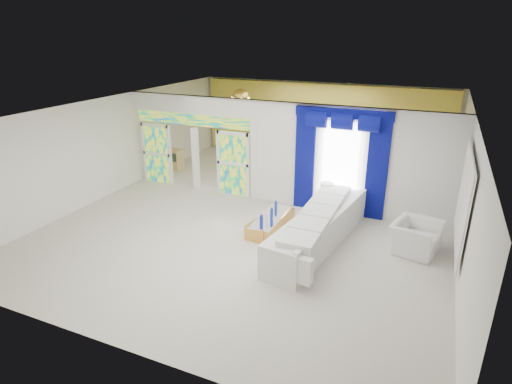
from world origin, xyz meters
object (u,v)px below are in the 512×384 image
at_px(coffee_table, 271,223).
at_px(grand_piano, 264,157).
at_px(armchair, 416,237).
at_px(white_sofa, 319,230).
at_px(console_table, 336,210).

relative_size(coffee_table, grand_piano, 0.97).
bearing_deg(armchair, white_sofa, 119.75).
xyz_separation_m(armchair, grand_piano, (-5.70, 4.50, 0.07)).
height_order(white_sofa, coffee_table, white_sofa).
distance_m(coffee_table, armchair, 3.52).
relative_size(console_table, grand_piano, 0.65).
bearing_deg(white_sofa, coffee_table, 175.65).
bearing_deg(white_sofa, grand_piano, 132.97).
distance_m(coffee_table, console_table, 2.02).
relative_size(white_sofa, armchair, 3.74).
height_order(armchair, grand_piano, grand_piano).
bearing_deg(coffee_table, armchair, 5.10).
height_order(console_table, armchair, armchair).
xyz_separation_m(coffee_table, grand_piano, (-2.20, 4.81, 0.25)).
xyz_separation_m(console_table, armchair, (2.15, -1.19, 0.17)).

